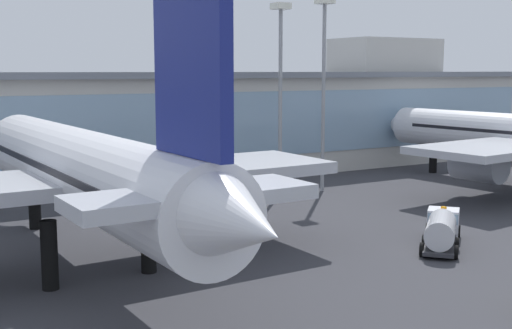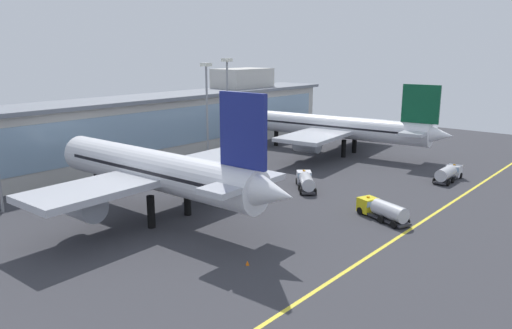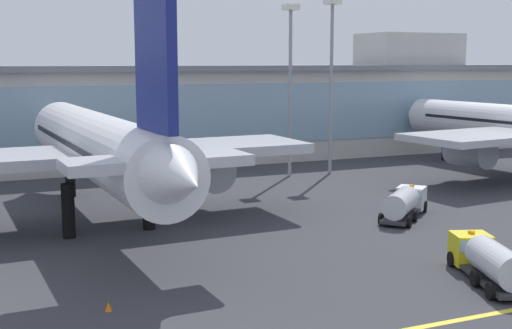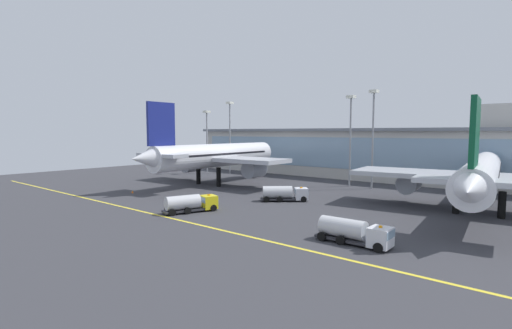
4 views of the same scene
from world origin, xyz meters
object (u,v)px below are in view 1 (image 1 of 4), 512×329
baggage_tug_near (442,228)px  apron_light_mast_far_east (324,66)px  airliner_near_left (85,173)px  apron_light_mast_west (280,70)px

baggage_tug_near → apron_light_mast_far_east: bearing=34.5°
airliner_near_left → apron_light_mast_west: apron_light_mast_west is taller
baggage_tug_near → apron_light_mast_far_east: apron_light_mast_far_east is taller
apron_light_mast_far_east → baggage_tug_near: bearing=-103.9°
baggage_tug_near → apron_light_mast_far_east: size_ratio=0.37×
apron_light_mast_west → apron_light_mast_far_east: 5.81m
apron_light_mast_west → apron_light_mast_far_east: bearing=-4.0°
airliner_near_left → apron_light_mast_far_east: 38.63m
airliner_near_left → apron_light_mast_west: 33.83m
airliner_near_left → apron_light_mast_west: (27.76, 17.89, 7.34)m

